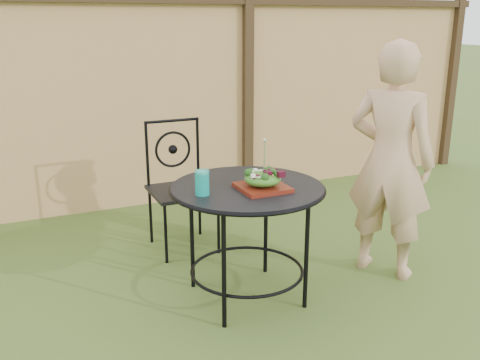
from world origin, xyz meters
The scene contains 9 objects.
ground centered at (0.00, 0.00, 0.00)m, with size 60.00×60.00×0.00m, color #284616.
fence centered at (0.00, 2.19, 0.95)m, with size 8.00×0.12×1.90m.
patio_table centered at (0.38, 0.20, 0.59)m, with size 0.92×0.92×0.72m.
patio_chair centered at (0.27, 1.13, 0.50)m, with size 0.46×0.46×0.95m.
diner centered at (1.39, 0.15, 0.78)m, with size 0.57×0.37×1.55m, color tan.
salad_plate centered at (0.43, 0.10, 0.74)m, with size 0.27×0.27×0.02m, color #4E150B.
salad centered at (0.43, 0.10, 0.79)m, with size 0.21×0.21×0.08m, color #235614.
fork centered at (0.44, 0.10, 0.92)m, with size 0.01×0.01×0.18m, color silver.
drinking_glass centered at (0.08, 0.15, 0.79)m, with size 0.08×0.08×0.14m, color #0EA596.
Camera 1 is at (-0.89, -2.51, 1.66)m, focal length 40.00 mm.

